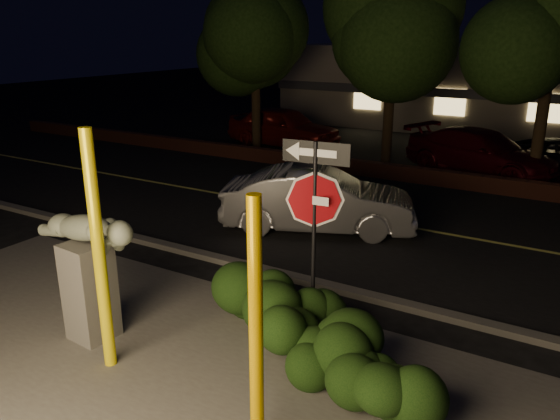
{
  "coord_description": "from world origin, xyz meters",
  "views": [
    {
      "loc": [
        4.09,
        -5.59,
        4.62
      ],
      "look_at": [
        -0.61,
        2.37,
        1.6
      ],
      "focal_mm": 35.0,
      "sensor_mm": 36.0,
      "label": 1
    }
  ],
  "objects_px": {
    "parked_car_red": "(283,127)",
    "yellow_pole_right": "(256,335)",
    "yellow_pole_left": "(99,254)",
    "parked_car_darkred": "(481,153)",
    "signpost": "(315,200)",
    "silver_sedan": "(318,200)",
    "sculpture": "(88,261)"
  },
  "relations": [
    {
      "from": "yellow_pole_left",
      "to": "parked_car_darkred",
      "type": "distance_m",
      "value": 14.53
    },
    {
      "from": "sculpture",
      "to": "parked_car_red",
      "type": "relative_size",
      "value": 0.44
    },
    {
      "from": "yellow_pole_right",
      "to": "signpost",
      "type": "bearing_deg",
      "value": 104.86
    },
    {
      "from": "signpost",
      "to": "silver_sedan",
      "type": "height_order",
      "value": "signpost"
    },
    {
      "from": "yellow_pole_left",
      "to": "silver_sedan",
      "type": "relative_size",
      "value": 0.75
    },
    {
      "from": "yellow_pole_left",
      "to": "silver_sedan",
      "type": "bearing_deg",
      "value": 89.86
    },
    {
      "from": "parked_car_red",
      "to": "parked_car_darkred",
      "type": "distance_m",
      "value": 8.23
    },
    {
      "from": "sculpture",
      "to": "silver_sedan",
      "type": "distance_m",
      "value": 6.32
    },
    {
      "from": "yellow_pole_left",
      "to": "silver_sedan",
      "type": "distance_m",
      "value": 6.72
    },
    {
      "from": "silver_sedan",
      "to": "parked_car_red",
      "type": "height_order",
      "value": "parked_car_red"
    },
    {
      "from": "yellow_pole_left",
      "to": "parked_car_darkred",
      "type": "relative_size",
      "value": 0.66
    },
    {
      "from": "signpost",
      "to": "silver_sedan",
      "type": "bearing_deg",
      "value": 109.86
    },
    {
      "from": "sculpture",
      "to": "parked_car_red",
      "type": "bearing_deg",
      "value": 113.68
    },
    {
      "from": "yellow_pole_right",
      "to": "sculpture",
      "type": "bearing_deg",
      "value": 167.0
    },
    {
      "from": "yellow_pole_right",
      "to": "parked_car_darkred",
      "type": "xyz_separation_m",
      "value": [
        -0.53,
        14.74,
        -0.8
      ]
    },
    {
      "from": "yellow_pole_left",
      "to": "parked_car_red",
      "type": "relative_size",
      "value": 0.71
    },
    {
      "from": "yellow_pole_left",
      "to": "parked_car_darkred",
      "type": "height_order",
      "value": "yellow_pole_left"
    },
    {
      "from": "yellow_pole_left",
      "to": "yellow_pole_right",
      "type": "bearing_deg",
      "value": -8.51
    },
    {
      "from": "yellow_pole_left",
      "to": "signpost",
      "type": "height_order",
      "value": "yellow_pole_left"
    },
    {
      "from": "yellow_pole_right",
      "to": "parked_car_darkred",
      "type": "distance_m",
      "value": 14.77
    },
    {
      "from": "silver_sedan",
      "to": "parked_car_darkred",
      "type": "relative_size",
      "value": 0.88
    },
    {
      "from": "sculpture",
      "to": "parked_car_red",
      "type": "xyz_separation_m",
      "value": [
        -5.14,
        14.72,
        -0.48
      ]
    },
    {
      "from": "yellow_pole_right",
      "to": "signpost",
      "type": "xyz_separation_m",
      "value": [
        -0.74,
        2.77,
        0.65
      ]
    },
    {
      "from": "yellow_pole_left",
      "to": "sculpture",
      "type": "bearing_deg",
      "value": 151.93
    },
    {
      "from": "parked_car_red",
      "to": "sculpture",
      "type": "bearing_deg",
      "value": -156.76
    },
    {
      "from": "signpost",
      "to": "parked_car_darkred",
      "type": "height_order",
      "value": "signpost"
    },
    {
      "from": "signpost",
      "to": "parked_car_darkred",
      "type": "bearing_deg",
      "value": 83.17
    },
    {
      "from": "sculpture",
      "to": "silver_sedan",
      "type": "height_order",
      "value": "sculpture"
    },
    {
      "from": "sculpture",
      "to": "parked_car_darkred",
      "type": "relative_size",
      "value": 0.41
    },
    {
      "from": "signpost",
      "to": "parked_car_red",
      "type": "distance_m",
      "value": 15.13
    },
    {
      "from": "yellow_pole_left",
      "to": "parked_car_darkred",
      "type": "xyz_separation_m",
      "value": [
        2.29,
        14.32,
        -0.98
      ]
    },
    {
      "from": "parked_car_red",
      "to": "yellow_pole_right",
      "type": "bearing_deg",
      "value": -146.72
    }
  ]
}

